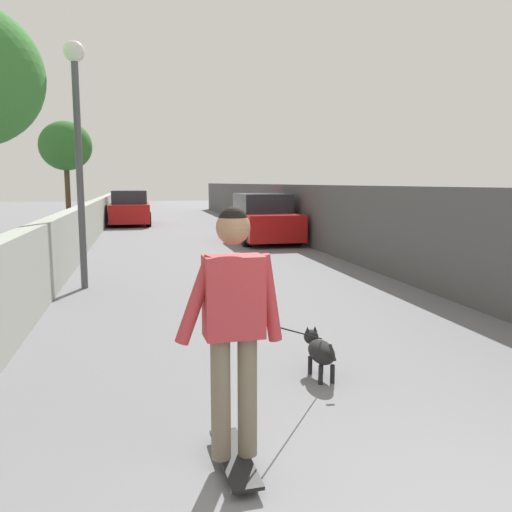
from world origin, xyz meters
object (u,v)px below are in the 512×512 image
Objects in this scene: tree_left_near at (66,147)px; car_near at (262,219)px; lamp_post at (77,122)px; person_skateboarder at (234,314)px; skateboard at (234,458)px; car_far at (130,209)px; dog at (320,350)px.

tree_left_near reaches higher than car_near.
lamp_post reaches higher than person_skateboarder.
tree_left_near reaches higher than person_skateboarder.
car_far is at bearing 2.65° from skateboard.
tree_left_near is 16.64m from dog.
car_far is at bearing 2.65° from person_skateboarder.
person_skateboarder is 1.98m from dog.
dog is at bearing -37.52° from person_skateboarder.
person_skateboarder is at bearing -169.76° from tree_left_near.
person_skateboarder is (-0.00, -0.00, 0.99)m from skateboard.
person_skateboarder reaches higher than car_far.
car_near is at bearing -121.50° from tree_left_near.
tree_left_near is at bearing 150.73° from car_far.
lamp_post reaches higher than dog.
tree_left_near is 10.83m from lamp_post.
person_skateboarder is at bearing -166.46° from lamp_post.
car_far is (7.76, 4.29, -0.00)m from car_near.
lamp_post is 2.43× the size of dog.
person_skateboarder is 0.94× the size of dog.
person_skateboarder reaches higher than car_near.
skateboard is 0.20× the size of car_far.
dog is 0.45× the size of car_far.
lamp_post reaches higher than skateboard.
car_far is (3.82, -2.14, -2.48)m from tree_left_near.
car_near is (11.89, -2.20, 0.44)m from dog.
skateboard is (-6.55, -1.58, -2.87)m from lamp_post.
dog is at bearing -152.31° from lamp_post.
person_skateboarder is 21.12m from car_far.
skateboard is at bearing -166.46° from lamp_post.
dog is at bearing -165.06° from tree_left_near.
car_near is at bearing -151.09° from car_far.
lamp_post is at bearing 144.20° from car_near.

